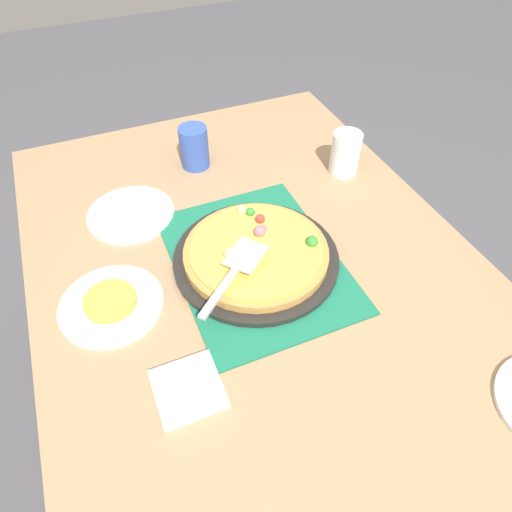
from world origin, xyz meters
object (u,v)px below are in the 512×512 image
at_px(cup_far, 345,153).
at_px(plate_side, 131,214).
at_px(pizza_server, 235,270).
at_px(napkin_stack, 188,389).
at_px(plate_far_right, 111,305).
at_px(pizza, 256,251).
at_px(pizza_pan, 256,258).
at_px(cup_near, 194,147).
at_px(served_slice_right, 110,301).

bearing_deg(cup_far, plate_side, -94.11).
distance_m(plate_side, pizza_server, 0.38).
xyz_separation_m(pizza_server, napkin_stack, (0.19, -0.17, -0.06)).
bearing_deg(plate_far_right, napkin_stack, 20.28).
distance_m(plate_far_right, napkin_stack, 0.27).
xyz_separation_m(pizza, plate_side, (-0.27, -0.23, -0.03)).
height_order(pizza_pan, cup_far, cup_far).
relative_size(cup_near, napkin_stack, 1.00).
distance_m(pizza_pan, cup_near, 0.43).
bearing_deg(cup_far, cup_near, -116.87).
distance_m(pizza, cup_near, 0.42).
relative_size(plate_side, cup_far, 1.83).
distance_m(plate_far_right, plate_side, 0.29).
xyz_separation_m(plate_side, pizza_server, (0.34, 0.16, 0.06)).
distance_m(plate_far_right, pizza_server, 0.27).
distance_m(pizza_pan, napkin_stack, 0.35).
height_order(pizza_server, napkin_stack, pizza_server).
relative_size(plate_side, pizza_server, 1.09).
distance_m(plate_side, cup_near, 0.27).
bearing_deg(cup_near, pizza_pan, 1.39).
bearing_deg(pizza_pan, cup_near, -178.61).
height_order(plate_far_right, napkin_stack, napkin_stack).
relative_size(served_slice_right, napkin_stack, 0.92).
distance_m(pizza_pan, pizza_server, 0.11).
relative_size(pizza_pan, cup_far, 3.17).
bearing_deg(pizza_server, pizza_pan, 131.08).
height_order(pizza, plate_far_right, pizza).
xyz_separation_m(plate_side, cup_near, (-0.15, 0.22, 0.06)).
distance_m(plate_side, cup_far, 0.60).
xyz_separation_m(plate_side, cup_far, (0.04, 0.60, 0.06)).
bearing_deg(pizza_server, plate_far_right, -104.07).
relative_size(cup_far, pizza_server, 0.60).
height_order(pizza_pan, cup_near, cup_near).
bearing_deg(served_slice_right, pizza_server, 75.93).
xyz_separation_m(pizza, napkin_stack, (0.25, -0.24, -0.03)).
distance_m(pizza_pan, pizza, 0.02).
distance_m(pizza, served_slice_right, 0.33).
height_order(plate_far_right, cup_far, cup_far).
relative_size(plate_far_right, pizza_server, 1.09).
distance_m(plate_far_right, cup_near, 0.53).
bearing_deg(cup_near, plate_side, -56.36).
xyz_separation_m(plate_far_right, plate_side, (-0.27, 0.10, 0.00)).
relative_size(pizza_pan, pizza_server, 1.88).
xyz_separation_m(cup_far, napkin_stack, (0.48, -0.60, -0.05)).
bearing_deg(napkin_stack, cup_far, 128.61).
bearing_deg(served_slice_right, pizza_pan, 89.92).
height_order(served_slice_right, cup_far, cup_far).
xyz_separation_m(pizza_pan, napkin_stack, (0.25, -0.24, -0.01)).
bearing_deg(cup_far, pizza_server, -55.97).
bearing_deg(plate_far_right, pizza_pan, 89.92).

